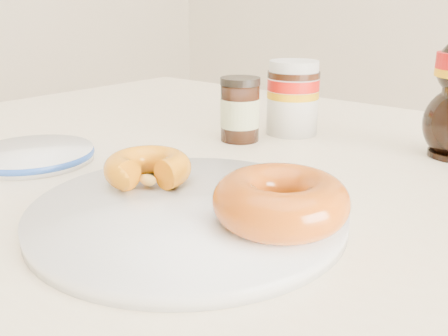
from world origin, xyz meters
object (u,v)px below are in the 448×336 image
Objects in this scene: plate at (188,212)px; donut_bitten at (148,168)px; nutella_jar at (293,95)px; blue_rim_saucer at (33,155)px; dark_jar at (240,110)px; donut_whole at (281,201)px; dining_table at (321,264)px.

plate is 3.24× the size of donut_bitten.
nutella_jar reaches higher than plate.
plate is 0.07m from donut_bitten.
donut_bitten is at bearing 3.77° from blue_rim_saucer.
plate and blue_rim_saucer have the same top height.
donut_bitten is 0.99× the size of dark_jar.
blue_rim_saucer is at bearing -118.35° from nutella_jar.
donut_bitten is 0.23m from dark_jar.
blue_rim_saucer is at bearing -171.12° from donut_bitten.
plate is at bearing -61.90° from dark_jar.
blue_rim_saucer is at bearing -177.31° from donut_whole.
dark_jar is (-0.21, 0.22, 0.01)m from donut_whole.
dining_table is 5.08× the size of plate.
donut_whole reaches higher than plate.
nutella_jar reaches higher than dining_table.
donut_bitten is 0.19m from blue_rim_saucer.
dark_jar reaches higher than blue_rim_saucer.
plate is 0.33m from nutella_jar.
donut_bitten is at bearing -75.36° from dark_jar.
donut_whole is at bearing 2.69° from blue_rim_saucer.
plate is 2.53× the size of donut_whole.
blue_rim_saucer is at bearing -157.08° from dining_table.
blue_rim_saucer is (-0.19, -0.01, -0.02)m from donut_bitten.
dark_jar is at bearing 152.40° from dining_table.
dark_jar is (-0.13, 0.24, 0.03)m from plate.
donut_bitten is at bearing -85.59° from nutella_jar.
donut_bitten is at bearing 165.79° from plate.
dining_table is at bearing 22.92° from blue_rim_saucer.
dark_jar is 0.60× the size of blue_rim_saucer.
plate is 1.93× the size of blue_rim_saucer.
dark_jar reaches higher than donut_whole.
blue_rim_saucer is (-0.13, -0.23, -0.03)m from dark_jar.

